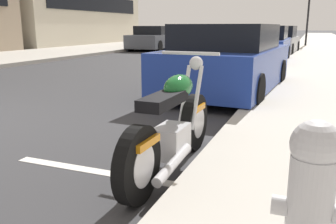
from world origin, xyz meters
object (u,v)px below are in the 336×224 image
at_px(parked_motorcycle, 173,128).
at_px(parked_car_far_down_curb, 276,41).
at_px(parked_car_at_intersection, 228,61).
at_px(parked_car_mid_block, 262,46).
at_px(car_opposite_curb, 155,38).
at_px(fire_hydrant, 311,195).

distance_m(parked_motorcycle, parked_car_far_down_curb, 15.60).
distance_m(parked_motorcycle, parked_car_at_intersection, 4.28).
relative_size(parked_car_mid_block, parked_car_far_down_curb, 1.01).
xyz_separation_m(car_opposite_curb, fire_hydrant, (-17.96, -8.66, -0.10)).
xyz_separation_m(parked_motorcycle, parked_car_at_intersection, (4.26, 0.40, 0.25)).
relative_size(parked_car_mid_block, fire_hydrant, 5.35).
relative_size(parked_motorcycle, parked_car_at_intersection, 0.49).
bearing_deg(parked_motorcycle, parked_car_mid_block, 3.92).
bearing_deg(parked_car_at_intersection, fire_hydrant, -160.24).
bearing_deg(parked_car_at_intersection, parked_car_far_down_curb, 3.66).
bearing_deg(parked_car_mid_block, parked_car_far_down_curb, -1.07).
height_order(parked_motorcycle, car_opposite_curb, car_opposite_curb).
distance_m(parked_car_mid_block, car_opposite_curb, 9.23).
height_order(parked_car_at_intersection, parked_car_mid_block, parked_car_at_intersection).
relative_size(parked_motorcycle, car_opposite_curb, 0.44).
height_order(parked_car_mid_block, car_opposite_curb, parked_car_mid_block).
bearing_deg(car_opposite_curb, parked_motorcycle, 22.17).
bearing_deg(parked_car_far_down_curb, parked_motorcycle, -175.08).
distance_m(parked_car_at_intersection, car_opposite_curb, 14.27).
xyz_separation_m(parked_car_at_intersection, parked_car_far_down_curb, (11.33, 0.01, -0.03)).
height_order(parked_car_far_down_curb, car_opposite_curb, parked_car_far_down_curb).
height_order(parked_motorcycle, parked_car_mid_block, parked_car_mid_block).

